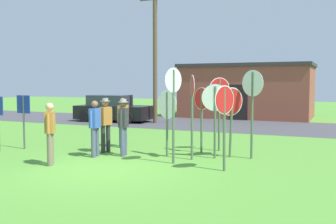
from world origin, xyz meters
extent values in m
plane|color=#518E33|center=(0.00, 0.00, 0.00)|extent=(80.00, 80.00, 0.00)
cube|color=#424247|center=(0.00, 11.65, 0.00)|extent=(60.00, 6.40, 0.01)
cube|color=brown|center=(-0.14, 16.82, 1.60)|extent=(7.94, 4.42, 3.19)
cube|color=#383333|center=(-0.14, 16.82, 3.29)|extent=(8.14, 4.62, 0.20)
cube|color=black|center=(-0.14, 14.60, 1.05)|extent=(1.10, 0.08, 2.10)
cylinder|color=brown|center=(-3.92, 11.10, 3.68)|extent=(0.24, 0.24, 7.36)
cube|color=black|center=(-6.46, 10.86, 0.53)|extent=(4.41, 2.07, 0.76)
cube|color=#2D333D|center=(-6.71, 10.85, 1.21)|extent=(2.33, 1.67, 0.60)
cylinder|color=black|center=(-5.18, 11.85, 0.32)|extent=(0.65, 0.26, 0.64)
cylinder|color=black|center=(-5.07, 10.05, 0.32)|extent=(0.65, 0.26, 0.64)
cylinder|color=black|center=(-7.85, 11.67, 0.32)|extent=(0.65, 0.26, 0.64)
cylinder|color=black|center=(-7.73, 9.88, 0.32)|extent=(0.65, 0.26, 0.64)
cylinder|color=#51664C|center=(3.17, 2.98, 1.27)|extent=(0.09, 0.09, 2.53)
cylinder|color=white|center=(3.17, 2.98, 2.21)|extent=(0.69, 0.36, 0.77)
cylinder|color=red|center=(3.18, 2.99, 2.21)|extent=(0.64, 0.34, 0.71)
cylinder|color=#51664C|center=(1.91, 3.88, 1.17)|extent=(0.10, 0.10, 2.34)
cylinder|color=white|center=(1.91, 3.88, 2.05)|extent=(0.54, 0.45, 0.69)
cylinder|color=red|center=(1.92, 3.87, 2.05)|extent=(0.50, 0.42, 0.64)
cylinder|color=#51664C|center=(2.17, 2.58, 1.06)|extent=(0.09, 0.09, 2.12)
cylinder|color=white|center=(2.17, 2.58, 1.79)|extent=(0.75, 0.27, 0.79)
cylinder|color=red|center=(2.17, 2.59, 1.79)|extent=(0.70, 0.25, 0.73)
cylinder|color=#51664C|center=(0.74, 2.35, 0.97)|extent=(0.09, 0.09, 1.95)
cylinder|color=white|center=(0.74, 2.35, 1.58)|extent=(0.79, 0.42, 0.88)
cylinder|color=red|center=(0.74, 2.36, 1.58)|extent=(0.73, 0.39, 0.82)
cylinder|color=#51664C|center=(1.35, 1.41, 1.29)|extent=(0.09, 0.09, 2.58)
cylinder|color=white|center=(1.35, 1.41, 2.30)|extent=(0.22, 0.65, 0.68)
cylinder|color=red|center=(1.34, 1.41, 2.30)|extent=(0.20, 0.60, 0.63)
cylinder|color=#51664C|center=(1.63, 2.12, 1.20)|extent=(0.10, 0.10, 2.40)
cylinder|color=white|center=(1.63, 2.12, 2.12)|extent=(0.35, 0.57, 0.66)
cylinder|color=red|center=(1.62, 2.11, 2.12)|extent=(0.33, 0.53, 0.61)
cylinder|color=#51664C|center=(1.51, 3.30, 1.01)|extent=(0.10, 0.10, 2.02)
cylinder|color=white|center=(1.51, 3.30, 1.72)|extent=(0.63, 0.37, 0.71)
cylinder|color=red|center=(1.50, 3.29, 1.72)|extent=(0.58, 0.34, 0.66)
cylinder|color=#51664C|center=(2.88, 1.09, 1.05)|extent=(0.12, 0.10, 2.10)
cylinder|color=white|center=(2.88, 1.09, 1.80)|extent=(0.31, 0.67, 0.73)
cylinder|color=red|center=(2.89, 1.09, 1.80)|extent=(0.30, 0.62, 0.67)
cylinder|color=#51664C|center=(2.57, 2.92, 1.01)|extent=(0.17, 0.15, 2.02)
cylinder|color=white|center=(2.57, 2.92, 1.67)|extent=(0.53, 0.72, 0.85)
cylinder|color=red|center=(2.58, 2.91, 1.67)|extent=(0.49, 0.67, 0.78)
cylinder|color=#4C5670|center=(-1.20, 1.46, 0.44)|extent=(0.14, 0.14, 0.88)
cylinder|color=#4C5670|center=(-1.17, 1.24, 0.44)|extent=(0.14, 0.14, 0.88)
cube|color=#3860B7|center=(-1.18, 1.35, 1.17)|extent=(0.26, 0.38, 0.58)
cylinder|color=#3860B7|center=(-1.21, 1.59, 1.15)|extent=(0.09, 0.09, 0.52)
cylinder|color=#3860B7|center=(-1.16, 1.11, 1.15)|extent=(0.09, 0.09, 0.52)
sphere|color=brown|center=(-1.18, 1.35, 1.58)|extent=(0.21, 0.21, 0.21)
cylinder|color=#4C5670|center=(-1.31, 3.35, 0.44)|extent=(0.14, 0.14, 0.88)
cylinder|color=#4C5670|center=(-1.35, 3.13, 0.44)|extent=(0.14, 0.14, 0.88)
cube|color=#B27533|center=(-1.33, 3.24, 1.17)|extent=(0.27, 0.39, 0.58)
cylinder|color=#B27533|center=(-1.29, 3.47, 1.15)|extent=(0.09, 0.09, 0.52)
cylinder|color=#B27533|center=(-1.37, 3.00, 1.15)|extent=(0.09, 0.09, 0.52)
sphere|color=tan|center=(-1.33, 3.24, 1.58)|extent=(0.21, 0.21, 0.21)
cube|color=#232328|center=(-1.50, 3.26, 1.19)|extent=(0.18, 0.28, 0.40)
cylinder|color=#7A6B56|center=(-1.65, -0.05, 0.44)|extent=(0.14, 0.14, 0.88)
cylinder|color=#7A6B56|center=(-1.54, -0.25, 0.44)|extent=(0.14, 0.14, 0.88)
cube|color=#B27533|center=(-1.60, -0.15, 1.17)|extent=(0.36, 0.42, 0.58)
cylinder|color=#B27533|center=(-1.71, 0.06, 1.15)|extent=(0.09, 0.09, 0.52)
cylinder|color=#B27533|center=(-1.48, -0.36, 1.15)|extent=(0.09, 0.09, 0.52)
sphere|color=tan|center=(-1.60, -0.15, 1.58)|extent=(0.21, 0.21, 0.21)
cylinder|color=#4C5670|center=(-0.51, 1.94, 0.44)|extent=(0.14, 0.14, 0.88)
cylinder|color=#4C5670|center=(-0.46, 1.72, 0.44)|extent=(0.14, 0.14, 0.88)
cube|color=#333338|center=(-0.48, 1.83, 1.17)|extent=(0.29, 0.40, 0.58)
cylinder|color=#333338|center=(-0.54, 2.06, 1.15)|extent=(0.09, 0.09, 0.52)
cylinder|color=#333338|center=(-0.43, 1.60, 1.15)|extent=(0.09, 0.09, 0.52)
sphere|color=brown|center=(-0.48, 1.83, 1.58)|extent=(0.21, 0.21, 0.21)
cylinder|color=gray|center=(-0.48, 1.83, 1.64)|extent=(0.31, 0.31, 0.02)
cylinder|color=gray|center=(-0.48, 1.83, 1.69)|extent=(0.19, 0.19, 0.09)
cylinder|color=#2D2D33|center=(-1.29, 2.23, 0.44)|extent=(0.14, 0.14, 0.88)
cylinder|color=#2D2D33|center=(-1.34, 2.01, 0.44)|extent=(0.14, 0.14, 0.88)
cube|color=#B27533|center=(-1.31, 2.12, 1.17)|extent=(0.30, 0.40, 0.58)
cylinder|color=#B27533|center=(-1.26, 2.35, 1.15)|extent=(0.09, 0.09, 0.52)
cylinder|color=#B27533|center=(-1.37, 1.89, 1.15)|extent=(0.09, 0.09, 0.52)
sphere|color=#9E7051|center=(-1.31, 2.12, 1.58)|extent=(0.21, 0.21, 0.21)
cylinder|color=gray|center=(-1.31, 2.12, 1.64)|extent=(0.31, 0.32, 0.02)
cylinder|color=gray|center=(-1.31, 2.12, 1.69)|extent=(0.19, 0.19, 0.09)
cylinder|color=#4C4C51|center=(-4.19, 1.57, 0.90)|extent=(0.06, 0.06, 1.80)
cube|color=#1E389E|center=(-4.19, 1.57, 1.50)|extent=(0.60, 0.07, 0.60)
camera|label=1|loc=(5.63, -8.52, 2.24)|focal=42.39mm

